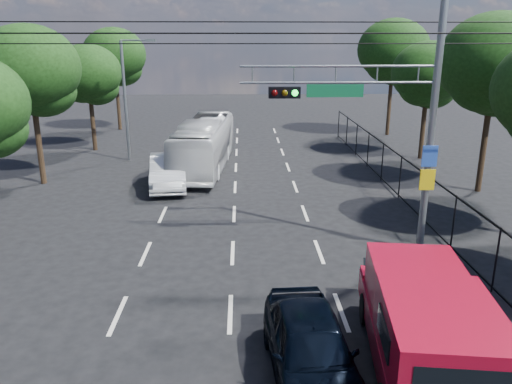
{
  "coord_description": "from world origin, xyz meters",
  "views": [
    {
      "loc": [
        0.35,
        -7.85,
        7.04
      ],
      "look_at": [
        0.75,
        5.99,
        2.8
      ],
      "focal_mm": 35.0,
      "sensor_mm": 36.0,
      "label": 1
    }
  ],
  "objects_px": {
    "white_bus": "(204,144)",
    "signal_mast": "(397,99)",
    "red_pickup": "(425,324)",
    "white_van": "(168,171)",
    "navy_hatchback": "(311,348)"
  },
  "relations": [
    {
      "from": "white_bus",
      "to": "signal_mast",
      "type": "bearing_deg",
      "value": -54.55
    },
    {
      "from": "red_pickup",
      "to": "white_van",
      "type": "distance_m",
      "value": 16.56
    },
    {
      "from": "white_bus",
      "to": "red_pickup",
      "type": "bearing_deg",
      "value": -67.08
    },
    {
      "from": "navy_hatchback",
      "to": "white_bus",
      "type": "xyz_separation_m",
      "value": [
        -3.56,
        18.64,
        0.64
      ]
    },
    {
      "from": "navy_hatchback",
      "to": "white_bus",
      "type": "height_order",
      "value": "white_bus"
    },
    {
      "from": "white_bus",
      "to": "white_van",
      "type": "bearing_deg",
      "value": -107.71
    },
    {
      "from": "signal_mast",
      "to": "white_bus",
      "type": "height_order",
      "value": "signal_mast"
    },
    {
      "from": "red_pickup",
      "to": "white_bus",
      "type": "distance_m",
      "value": 19.43
    },
    {
      "from": "navy_hatchback",
      "to": "white_van",
      "type": "relative_size",
      "value": 0.92
    },
    {
      "from": "signal_mast",
      "to": "white_bus",
      "type": "bearing_deg",
      "value": 120.62
    },
    {
      "from": "signal_mast",
      "to": "white_van",
      "type": "relative_size",
      "value": 1.98
    },
    {
      "from": "navy_hatchback",
      "to": "white_van",
      "type": "xyz_separation_m",
      "value": [
        -5.11,
        14.89,
        0.04
      ]
    },
    {
      "from": "signal_mast",
      "to": "red_pickup",
      "type": "relative_size",
      "value": 1.54
    },
    {
      "from": "red_pickup",
      "to": "navy_hatchback",
      "type": "relative_size",
      "value": 1.4
    },
    {
      "from": "signal_mast",
      "to": "white_bus",
      "type": "relative_size",
      "value": 0.95
    }
  ]
}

